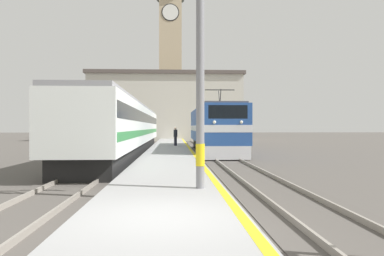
# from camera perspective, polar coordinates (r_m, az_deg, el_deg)

# --- Properties ---
(ground_plane) EXTENTS (200.00, 200.00, 0.00)m
(ground_plane) POSITION_cam_1_polar(r_m,az_deg,el_deg) (37.00, -3.23, -2.98)
(ground_plane) COLOR #514C47
(platform) EXTENTS (3.29, 140.00, 0.38)m
(platform) POSITION_cam_1_polar(r_m,az_deg,el_deg) (32.00, -3.29, -3.13)
(platform) COLOR #999999
(platform) RESTS_ON ground
(rail_track_near) EXTENTS (2.83, 140.00, 0.16)m
(rail_track_near) POSITION_cam_1_polar(r_m,az_deg,el_deg) (32.17, 2.86, -3.39)
(rail_track_near) COLOR #514C47
(rail_track_near) RESTS_ON ground
(rail_track_far) EXTENTS (2.83, 140.00, 0.16)m
(rail_track_far) POSITION_cam_1_polar(r_m,az_deg,el_deg) (32.19, -8.99, -3.39)
(rail_track_far) COLOR #514C47
(rail_track_far) RESTS_ON ground
(locomotive_train) EXTENTS (2.92, 15.54, 4.61)m
(locomotive_train) POSITION_cam_1_polar(r_m,az_deg,el_deg) (29.63, 3.34, -0.15)
(locomotive_train) COLOR black
(locomotive_train) RESTS_ON ground
(passenger_train) EXTENTS (2.92, 31.09, 3.63)m
(passenger_train) POSITION_cam_1_polar(r_m,az_deg,el_deg) (28.66, -9.73, 0.04)
(passenger_train) COLOR black
(passenger_train) RESTS_ON ground
(catenary_mast) EXTENTS (2.78, 0.24, 7.46)m
(catenary_mast) POSITION_cam_1_polar(r_m,az_deg,el_deg) (10.31, 2.03, 12.16)
(catenary_mast) COLOR gray
(catenary_mast) RESTS_ON platform
(person_on_platform) EXTENTS (0.34, 0.34, 1.62)m
(person_on_platform) POSITION_cam_1_polar(r_m,az_deg,el_deg) (32.98, -2.54, -1.24)
(person_on_platform) COLOR #23232D
(person_on_platform) RESTS_ON platform
(clock_tower) EXTENTS (4.67, 4.67, 26.98)m
(clock_tower) POSITION_cam_1_polar(r_m,az_deg,el_deg) (65.01, -3.30, 11.03)
(clock_tower) COLOR tan
(clock_tower) RESTS_ON ground
(station_building) EXTENTS (22.61, 6.96, 10.00)m
(station_building) POSITION_cam_1_polar(r_m,az_deg,el_deg) (55.48, -4.01, 3.26)
(station_building) COLOR beige
(station_building) RESTS_ON ground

